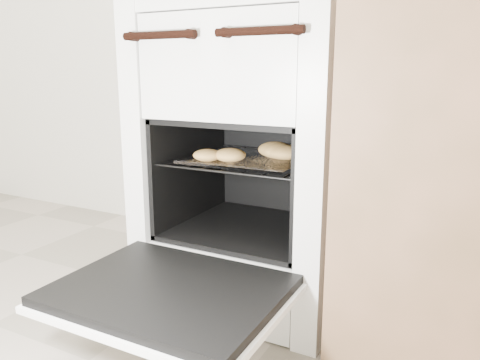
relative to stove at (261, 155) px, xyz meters
name	(u,v)px	position (x,y,z in m)	size (l,w,h in m)	color
stove	(261,155)	(0.00, 0.00, 0.00)	(0.53, 0.59, 0.81)	white
oven_door	(170,293)	(0.00, -0.45, -0.22)	(0.48, 0.37, 0.03)	black
oven_rack	(252,160)	(0.00, -0.06, 0.00)	(0.39, 0.37, 0.01)	black
foil_sheet	(249,159)	(0.00, -0.08, 0.00)	(0.30, 0.26, 0.01)	white
baked_rolls	(267,152)	(0.05, -0.07, 0.03)	(0.27, 0.24, 0.04)	tan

